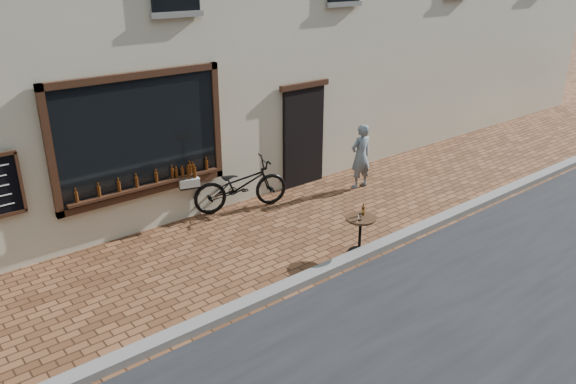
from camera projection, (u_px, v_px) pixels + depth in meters
ground at (352, 270)px, 9.21m from camera, size 90.00×90.00×0.00m
kerb at (343, 262)px, 9.33m from camera, size 90.00×0.25×0.12m
cargo_bicycle at (239, 185)px, 11.30m from camera, size 2.38×1.23×1.10m
bistro_table at (360, 228)px, 9.59m from camera, size 0.52×0.52×0.89m
pedestrian at (361, 156)px, 12.35m from camera, size 0.55×0.38×1.44m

